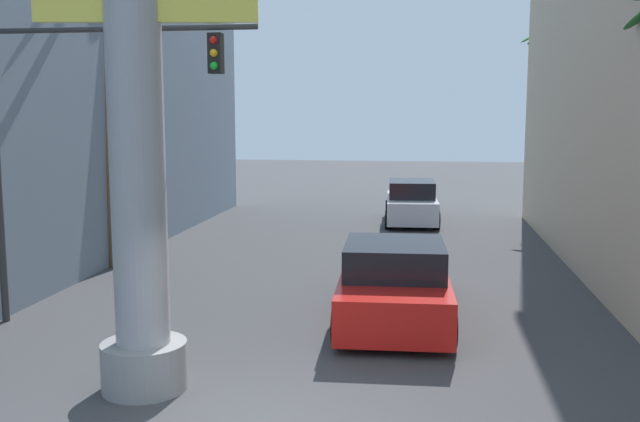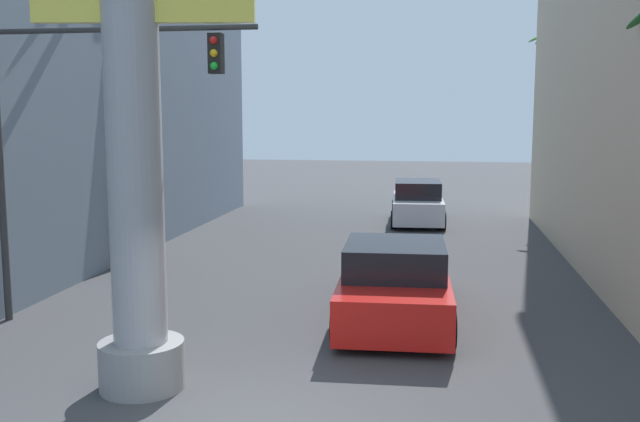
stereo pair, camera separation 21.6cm
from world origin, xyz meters
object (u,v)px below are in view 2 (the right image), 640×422
Objects in this scene: traffic_light_mast at (77,115)px; palm_tree_mid_left at (108,76)px; neon_sign_pole at (131,33)px; street_lamp at (624,104)px; palm_tree_far_right at (555,93)px; car_lead at (395,283)px; car_far at (418,203)px.

traffic_light_mast is 5.57m from palm_tree_mid_left.
neon_sign_pole reaches higher than street_lamp.
neon_sign_pole is 1.49× the size of palm_tree_far_right.
palm_tree_mid_left reaches higher than car_lead.
palm_tree_mid_left reaches higher than street_lamp.
palm_tree_mid_left is 1.12× the size of palm_tree_far_right.
neon_sign_pole is at bearing -145.86° from street_lamp.
palm_tree_far_right is at bearing 56.32° from traffic_light_mast.
street_lamp reaches higher than car_far.
palm_tree_far_right is (5.20, 15.19, 4.09)m from car_lead.
car_far is (-4.22, 11.46, -3.45)m from street_lamp.
car_far is at bearing 110.21° from street_lamp.
palm_tree_mid_left is at bearing 153.36° from car_lead.
street_lamp is at bearing 13.24° from traffic_light_mast.
traffic_light_mast is 19.88m from palm_tree_far_right.
car_far is (5.91, 13.85, -3.24)m from traffic_light_mast.
street_lamp is 1.31× the size of car_lead.
traffic_light_mast is at bearing -70.51° from palm_tree_mid_left.
car_far is (0.09, 12.51, 0.03)m from car_lead.
palm_tree_mid_left is (-4.21, 8.04, -0.15)m from neon_sign_pole.
neon_sign_pole is 2.48× the size of car_far.
neon_sign_pole reaches higher than traffic_light_mast.
palm_tree_far_right is at bearing 71.11° from car_lead.
street_lamp is 1.54× the size of car_far.
palm_tree_far_right reaches higher than car_lead.
street_lamp is 1.22× the size of traffic_light_mast.
car_far is 0.60× the size of palm_tree_far_right.
car_lead is 9.55m from palm_tree_mid_left.
palm_tree_far_right is at bearing 66.01° from neon_sign_pole.
street_lamp is 0.93× the size of palm_tree_far_right.
neon_sign_pole is at bearing -113.99° from palm_tree_far_right.
traffic_light_mast is 15.40m from car_far.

